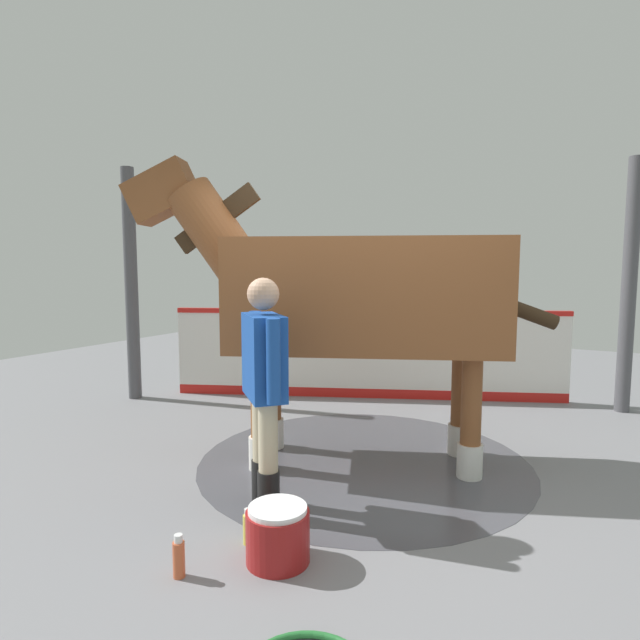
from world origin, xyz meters
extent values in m
cube|color=gray|center=(0.00, 0.00, -0.01)|extent=(16.00, 16.00, 0.02)
cylinder|color=#4C4C54|center=(-0.34, -0.26, 0.00)|extent=(2.83, 2.83, 0.00)
cube|color=white|center=(-2.37, -1.09, 0.54)|extent=(1.92, 4.63, 1.08)
cube|color=red|center=(-2.37, -1.09, 1.11)|extent=(1.94, 4.64, 0.06)
cube|color=red|center=(-2.37, -1.09, 0.06)|extent=(1.93, 4.63, 0.12)
cylinder|color=#4C4C51|center=(-0.96, -3.71, 1.45)|extent=(0.16, 0.16, 2.90)
cylinder|color=#4C4C51|center=(-3.18, 1.78, 1.45)|extent=(0.16, 0.16, 2.90)
cube|color=brown|center=(-0.34, -0.26, 1.44)|extent=(1.69, 2.41, 0.92)
cylinder|color=brown|center=(0.22, -0.95, 0.49)|extent=(0.16, 0.16, 0.98)
cylinder|color=silver|center=(0.22, -0.95, 0.14)|extent=(0.20, 0.20, 0.27)
cylinder|color=brown|center=(-0.25, -1.14, 0.49)|extent=(0.16, 0.16, 0.98)
cylinder|color=silver|center=(-0.25, -1.14, 0.14)|extent=(0.20, 0.20, 0.27)
cylinder|color=brown|center=(-0.42, 0.62, 0.49)|extent=(0.16, 0.16, 0.98)
cylinder|color=silver|center=(-0.42, 0.62, 0.14)|extent=(0.20, 0.20, 0.27)
cylinder|color=brown|center=(-0.89, 0.42, 0.49)|extent=(0.16, 0.16, 0.98)
cylinder|color=silver|center=(-0.89, 0.42, 0.14)|extent=(0.20, 0.20, 0.27)
cylinder|color=brown|center=(0.14, -1.43, 1.94)|extent=(0.70, 0.94, 0.96)
cube|color=#382819|center=(0.14, -1.43, 2.08)|extent=(0.34, 0.72, 0.59)
cube|color=brown|center=(0.31, -1.87, 2.31)|extent=(0.50, 0.71, 0.56)
cylinder|color=#382819|center=(-0.79, 0.86, 1.34)|extent=(0.37, 0.69, 0.35)
cylinder|color=black|center=(0.73, -0.59, 0.16)|extent=(0.15, 0.15, 0.32)
cylinder|color=#C6B793|center=(0.73, -0.59, 0.56)|extent=(0.13, 0.13, 0.48)
cylinder|color=black|center=(0.87, -0.44, 0.16)|extent=(0.15, 0.15, 0.32)
cylinder|color=#C6B793|center=(0.87, -0.44, 0.56)|extent=(0.13, 0.13, 0.48)
cube|color=#19479E|center=(0.80, -0.51, 1.08)|extent=(0.48, 0.49, 0.56)
cylinder|color=#19479E|center=(0.61, -0.72, 1.09)|extent=(0.09, 0.09, 0.53)
cylinder|color=#19479E|center=(1.00, -0.31, 1.09)|extent=(0.09, 0.09, 0.53)
sphere|color=tan|center=(0.80, -0.51, 1.49)|extent=(0.22, 0.22, 0.22)
cylinder|color=maroon|center=(1.29, -0.10, 0.15)|extent=(0.36, 0.36, 0.30)
cylinder|color=white|center=(1.29, -0.10, 0.31)|extent=(0.34, 0.34, 0.03)
cylinder|color=#D8CC4C|center=(1.22, -0.36, 0.09)|extent=(0.06, 0.06, 0.18)
cylinder|color=white|center=(1.22, -0.36, 0.20)|extent=(0.05, 0.05, 0.04)
cylinder|color=#CC5933|center=(1.67, -0.49, 0.10)|extent=(0.07, 0.07, 0.20)
cylinder|color=white|center=(1.67, -0.49, 0.22)|extent=(0.05, 0.05, 0.04)
camera|label=1|loc=(3.61, 1.41, 1.67)|focal=28.70mm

